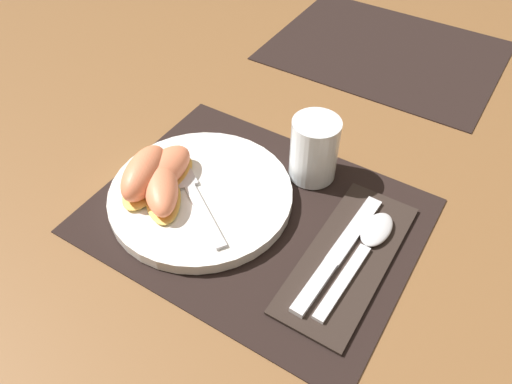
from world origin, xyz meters
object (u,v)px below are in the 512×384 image
object	(u,v)px
spoon	(368,242)
citrus_wedge_1	(145,175)
fork	(191,190)
citrus_wedge_2	(161,187)
citrus_wedge_0	(163,171)
knife	(337,254)
juice_glass	(314,152)
plate	(201,195)

from	to	relation	value
spoon	citrus_wedge_1	world-z (taller)	citrus_wedge_1
fork	citrus_wedge_2	world-z (taller)	citrus_wedge_2
spoon	citrus_wedge_0	xyz separation A→B (m)	(-0.27, -0.05, 0.02)
citrus_wedge_0	knife	bearing A→B (deg)	3.98
juice_glass	spoon	xyz separation A→B (m)	(0.12, -0.08, -0.03)
plate	citrus_wedge_2	xyz separation A→B (m)	(-0.04, -0.03, 0.02)
fork	citrus_wedge_0	world-z (taller)	citrus_wedge_0
plate	knife	size ratio (longest dim) A/B	1.19
fork	citrus_wedge_2	bearing A→B (deg)	-137.52
plate	citrus_wedge_0	bearing A→B (deg)	-171.12
knife	fork	bearing A→B (deg)	-175.55
plate	knife	distance (m)	0.19
juice_glass	citrus_wedge_2	distance (m)	0.21
spoon	citrus_wedge_0	size ratio (longest dim) A/B	1.76
plate	citrus_wedge_1	xyz separation A→B (m)	(-0.07, -0.03, 0.03)
spoon	citrus_wedge_0	world-z (taller)	citrus_wedge_0
citrus_wedge_1	citrus_wedge_2	xyz separation A→B (m)	(0.03, -0.00, -0.00)
plate	fork	xyz separation A→B (m)	(-0.01, -0.01, 0.01)
spoon	citrus_wedge_1	bearing A→B (deg)	-165.61
plate	citrus_wedge_2	world-z (taller)	citrus_wedge_2
citrus_wedge_0	citrus_wedge_2	distance (m)	0.03
citrus_wedge_0	citrus_wedge_1	bearing A→B (deg)	-120.41
knife	citrus_wedge_2	distance (m)	0.24
plate	juice_glass	size ratio (longest dim) A/B	2.67
spoon	knife	bearing A→B (deg)	-125.25
citrus_wedge_1	citrus_wedge_0	bearing A→B (deg)	59.59
knife	citrus_wedge_0	size ratio (longest dim) A/B	1.98
citrus_wedge_0	citrus_wedge_1	world-z (taller)	citrus_wedge_1
citrus_wedge_2	fork	bearing A→B (deg)	42.48
fork	citrus_wedge_2	distance (m)	0.04
spoon	fork	bearing A→B (deg)	-167.49
juice_glass	knife	world-z (taller)	juice_glass
plate	citrus_wedge_0	distance (m)	0.06
plate	spoon	distance (m)	0.22
spoon	citrus_wedge_0	distance (m)	0.28
fork	juice_glass	bearing A→B (deg)	49.30
plate	citrus_wedge_1	bearing A→B (deg)	-155.97
spoon	fork	xyz separation A→B (m)	(-0.23, -0.05, 0.01)
knife	citrus_wedge_1	distance (m)	0.27
spoon	citrus_wedge_1	distance (m)	0.30
spoon	citrus_wedge_1	xyz separation A→B (m)	(-0.29, -0.07, 0.03)
knife	citrus_wedge_0	world-z (taller)	citrus_wedge_0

